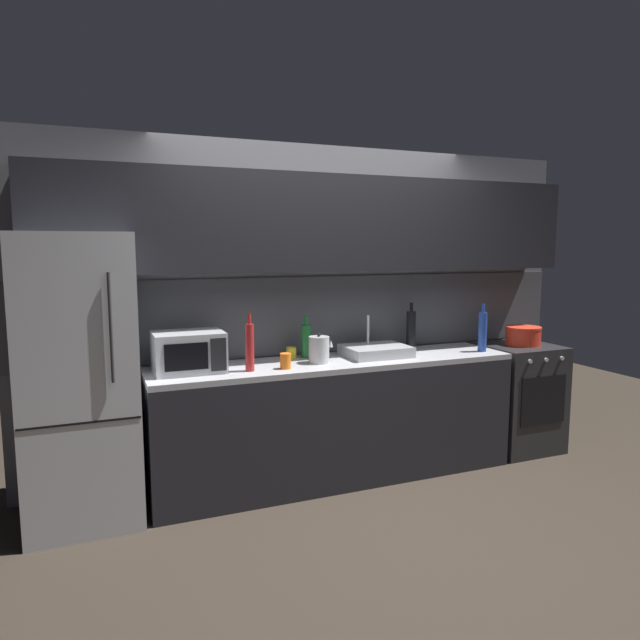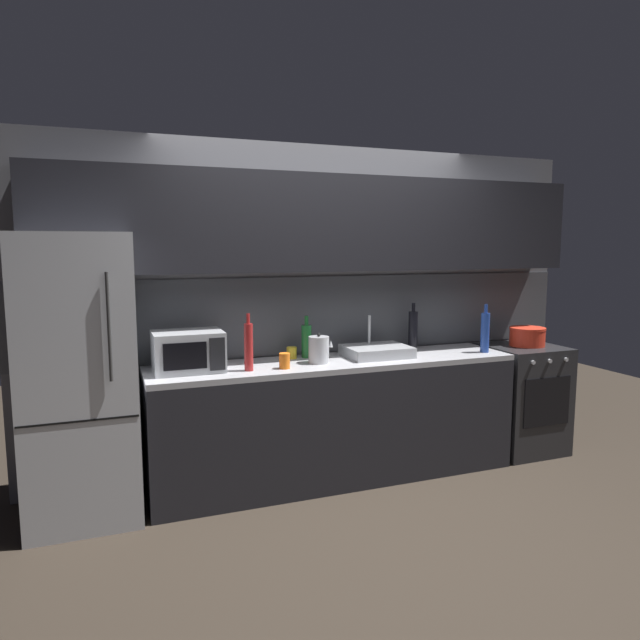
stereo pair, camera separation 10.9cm
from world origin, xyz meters
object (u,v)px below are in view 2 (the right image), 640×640
Objects in this scene: oven_range at (521,398)px; mug_orange at (285,361)px; microwave at (188,351)px; wine_bottle_green at (307,340)px; wine_bottle_dark at (413,330)px; wine_bottle_red at (249,346)px; cooking_pot at (527,337)px; wine_bottle_blue at (485,332)px; mug_yellow at (292,353)px; kettle at (319,350)px; refrigerator at (79,378)px.

oven_range is 2.21m from mug_orange.
wine_bottle_green is (0.90, 0.16, -0.01)m from microwave.
wine_bottle_dark reaches higher than wine_bottle_green.
wine_bottle_red reaches higher than oven_range.
wine_bottle_dark is at bearing 168.56° from cooking_pot.
wine_bottle_blue is 1.67m from mug_orange.
oven_range is 1.15m from wine_bottle_dark.
oven_range is 2.06m from mug_yellow.
mug_yellow is at bearing 64.19° from mug_orange.
mug_yellow reaches higher than oven_range.
oven_range is 4.17× the size of kettle.
oven_range is at bearing 1.25° from kettle.
refrigerator is 2.98m from wine_bottle_blue.
kettle is 0.31m from mug_orange.
mug_orange is 1.25× the size of mug_yellow.
wine_bottle_green is at bearing -0.94° from mug_yellow.
refrigerator reaches higher than kettle.
oven_range is 2.84m from microwave.
mug_orange is (-1.20, -0.34, -0.11)m from wine_bottle_dark.
kettle is at bearing -3.77° from microwave.
mug_yellow is (-0.13, 0.22, -0.05)m from kettle.
wine_bottle_blue is at bearing -166.37° from oven_range.
wine_bottle_dark reaches higher than oven_range.
mug_yellow is (0.40, 0.30, -0.12)m from wine_bottle_red.
mug_orange is at bearing -115.81° from mug_yellow.
wine_bottle_green is (-0.02, 0.22, 0.03)m from kettle.
cooking_pot is at bearing 1.27° from kettle.
wine_bottle_green is 0.81× the size of wine_bottle_red.
wine_bottle_red is (1.06, -0.12, 0.16)m from refrigerator.
wine_bottle_dark is (2.51, 0.20, 0.15)m from refrigerator.
wine_bottle_green is at bearing 49.54° from mug_orange.
wine_bottle_blue is 0.54m from cooking_pot.
mug_yellow is at bearing 120.72° from kettle.
refrigerator reaches higher than wine_bottle_dark.
wine_bottle_dark is at bearing 0.94° from mug_yellow.
microwave is at bearing 179.63° from cooking_pot.
wine_bottle_dark is at bearing 14.87° from kettle.
wine_bottle_blue reaches higher than kettle.
wine_bottle_dark is at bearing 12.38° from wine_bottle_red.
wine_bottle_red is at bearing -150.14° from wine_bottle_green.
microwave is at bearing -169.82° from wine_bottle_green.
mug_yellow is (1.46, 0.18, 0.03)m from refrigerator.
kettle reaches higher than mug_orange.
wine_bottle_green is 0.92m from wine_bottle_dark.
kettle is (-1.86, -0.04, 0.55)m from oven_range.
kettle is at bearing -59.28° from mug_yellow.
kettle is at bearing -85.95° from wine_bottle_green.
refrigerator is at bearing -173.50° from wine_bottle_green.
wine_bottle_dark is at bearing 1.18° from wine_bottle_green.
microwave is 0.81m from mug_yellow.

